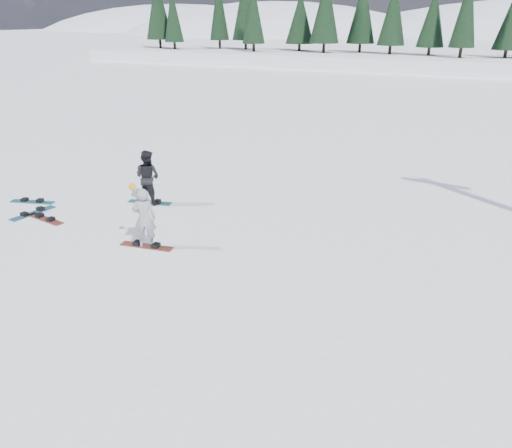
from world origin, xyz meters
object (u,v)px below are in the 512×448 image
(snowboard_loose_c, at_px, (33,202))
(snowboarder_woman, at_px, (144,218))
(snowboard_loose_b, at_px, (45,219))
(snowboarder_man, at_px, (148,177))
(snowboard_loose_a, at_px, (33,213))

(snowboard_loose_c, bearing_deg, snowboarder_woman, -28.80)
(snowboard_loose_b, height_order, snowboard_loose_c, same)
(snowboarder_woman, distance_m, snowboard_loose_c, 5.81)
(snowboarder_man, bearing_deg, snowboarder_woman, 125.16)
(snowboarder_man, bearing_deg, snowboard_loose_a, 41.28)
(snowboarder_woman, relative_size, snowboarder_man, 1.01)
(snowboard_loose_c, bearing_deg, snowboard_loose_a, -58.14)
(snowboarder_woman, distance_m, snowboarder_man, 3.51)
(snowboard_loose_b, distance_m, snowboard_loose_c, 1.87)
(snowboarder_man, height_order, snowboard_loose_b, snowboarder_man)
(snowboarder_woman, xyz_separation_m, snowboard_loose_c, (-5.63, 1.20, -0.83))
(snowboarder_man, xyz_separation_m, snowboard_loose_c, (-3.59, -1.66, -0.89))
(snowboard_loose_b, bearing_deg, snowboarder_man, 61.63)
(snowboard_loose_a, distance_m, snowboard_loose_c, 1.15)
(snowboarder_woman, bearing_deg, snowboard_loose_a, -35.04)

